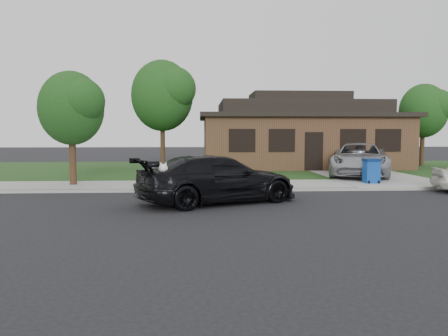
{
  "coord_description": "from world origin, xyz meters",
  "views": [
    {
      "loc": [
        -2.32,
        -12.87,
        2.18
      ],
      "look_at": [
        -1.55,
        0.94,
        1.1
      ],
      "focal_mm": 35.0,
      "sensor_mm": 36.0,
      "label": 1
    }
  ],
  "objects": [
    {
      "name": "sedan",
      "position": [
        -1.76,
        0.83,
        0.76
      ],
      "size": [
        5.62,
        4.11,
        1.51
      ],
      "rotation": [
        0.0,
        0.0,
        2.0
      ],
      "color": "black",
      "rests_on": "ground"
    },
    {
      "name": "lawn",
      "position": [
        0.0,
        13.0,
        0.07
      ],
      "size": [
        60.0,
        13.0,
        0.13
      ],
      "primitive_type": "cube",
      "color": "#193814",
      "rests_on": "ground"
    },
    {
      "name": "tree_0",
      "position": [
        -4.34,
        12.88,
        4.48
      ],
      "size": [
        3.78,
        3.6,
        6.34
      ],
      "color": "#332114",
      "rests_on": "ground"
    },
    {
      "name": "house",
      "position": [
        4.0,
        15.0,
        2.13
      ],
      "size": [
        12.6,
        8.6,
        4.65
      ],
      "color": "#422B1C",
      "rests_on": "ground"
    },
    {
      "name": "minivan",
      "position": [
        5.47,
        8.0,
        0.94
      ],
      "size": [
        4.48,
        6.31,
        1.6
      ],
      "primitive_type": "imported",
      "rotation": [
        0.0,
        0.0,
        -0.35
      ],
      "color": "#9FA1A5",
      "rests_on": "driveway"
    },
    {
      "name": "tree_2",
      "position": [
        -7.38,
        5.11,
        3.27
      ],
      "size": [
        2.73,
        2.6,
        4.59
      ],
      "color": "#332114",
      "rests_on": "ground"
    },
    {
      "name": "driveway",
      "position": [
        6.0,
        10.0,
        0.07
      ],
      "size": [
        4.5,
        13.0,
        0.14
      ],
      "primitive_type": "cube",
      "color": "gray",
      "rests_on": "ground"
    },
    {
      "name": "sidewalk",
      "position": [
        0.0,
        5.0,
        0.06
      ],
      "size": [
        60.0,
        3.0,
        0.12
      ],
      "primitive_type": "cube",
      "color": "gray",
      "rests_on": "ground"
    },
    {
      "name": "ground",
      "position": [
        0.0,
        0.0,
        0.0
      ],
      "size": [
        120.0,
        120.0,
        0.0
      ],
      "primitive_type": "plane",
      "color": "black",
      "rests_on": "ground"
    },
    {
      "name": "tree_1",
      "position": [
        12.14,
        14.4,
        3.71
      ],
      "size": [
        3.15,
        3.0,
        5.25
      ],
      "color": "#332114",
      "rests_on": "ground"
    },
    {
      "name": "curb",
      "position": [
        0.0,
        3.5,
        0.06
      ],
      "size": [
        60.0,
        0.12,
        0.12
      ],
      "primitive_type": "cube",
      "color": "gray",
      "rests_on": "ground"
    },
    {
      "name": "recycling_bin",
      "position": [
        4.84,
        4.92,
        0.64
      ],
      "size": [
        0.62,
        0.67,
        1.03
      ],
      "rotation": [
        0.0,
        0.0,
        -0.01
      ],
      "color": "#0D3B94",
      "rests_on": "sidewalk"
    }
  ]
}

